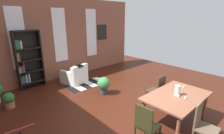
{
  "coord_description": "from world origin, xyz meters",
  "views": [
    {
      "loc": [
        -3.06,
        -2.51,
        2.53
      ],
      "look_at": [
        0.56,
        1.43,
        0.91
      ],
      "focal_mm": 26.59,
      "sensor_mm": 36.0,
      "label": 1
    }
  ],
  "objects": [
    {
      "name": "potted_plant_corner",
      "position": [
        0.24,
        1.5,
        0.35
      ],
      "size": [
        0.43,
        0.43,
        0.6
      ],
      "color": "#333338",
      "rests_on": "ground"
    },
    {
      "name": "dining_chair_far_right",
      "position": [
        0.88,
        -0.16,
        0.51
      ],
      "size": [
        0.41,
        0.41,
        0.95
      ],
      "color": "#382A1A",
      "rests_on": "ground"
    },
    {
      "name": "window_pane_0",
      "position": [
        -1.57,
        3.97,
        1.81
      ],
      "size": [
        0.55,
        0.02,
        2.14
      ],
      "primitive_type": "cube",
      "color": "white"
    },
    {
      "name": "dining_table",
      "position": [
        0.5,
        -0.92,
        0.67
      ],
      "size": [
        1.65,
        1.05,
        0.75
      ],
      "color": "brown",
      "rests_on": "ground"
    },
    {
      "name": "tealight_candle_2",
      "position": [
        0.46,
        -1.13,
        0.78
      ],
      "size": [
        0.04,
        0.04,
        0.05
      ],
      "primitive_type": "cylinder",
      "color": "silver",
      "rests_on": "dining_table"
    },
    {
      "name": "window_pane_1",
      "position": [
        0.0,
        3.97,
        1.81
      ],
      "size": [
        0.55,
        0.02,
        2.14
      ],
      "primitive_type": "cube",
      "color": "white"
    },
    {
      "name": "back_wall_brick",
      "position": [
        0.0,
        4.04,
        1.64
      ],
      "size": [
        7.71,
        0.12,
        3.29
      ],
      "primitive_type": "cube",
      "color": "#915440",
      "rests_on": "ground"
    },
    {
      "name": "dining_chair_near_left",
      "position": [
        0.13,
        -1.67,
        0.51
      ],
      "size": [
        0.43,
        0.43,
        0.95
      ],
      "color": "brown",
      "rests_on": "ground"
    },
    {
      "name": "tealight_candle_0",
      "position": [
        0.44,
        -0.98,
        0.77
      ],
      "size": [
        0.04,
        0.04,
        0.05
      ],
      "primitive_type": "cylinder",
      "color": "silver",
      "rests_on": "dining_table"
    },
    {
      "name": "framed_picture",
      "position": [
        2.21,
        3.97,
        1.81
      ],
      "size": [
        0.56,
        0.03,
        0.72
      ],
      "primitive_type": "cube",
      "color": "black"
    },
    {
      "name": "armchair_white",
      "position": [
        0.06,
        3.09,
        0.28
      ],
      "size": [
        0.98,
        0.98,
        0.75
      ],
      "color": "white",
      "rests_on": "ground"
    },
    {
      "name": "striped_rug",
      "position": [
        0.28,
        2.6,
        0.0
      ],
      "size": [
        1.57,
        0.8,
        0.01
      ],
      "color": "black",
      "rests_on": "ground"
    },
    {
      "name": "window_pane_2",
      "position": [
        1.57,
        3.97,
        1.81
      ],
      "size": [
        0.55,
        0.02,
        2.14
      ],
      "primitive_type": "cube",
      "color": "white"
    },
    {
      "name": "tealight_candle_1",
      "position": [
        1.06,
        -0.82,
        0.77
      ],
      "size": [
        0.04,
        0.04,
        0.04
      ],
      "primitive_type": "cylinder",
      "color": "silver",
      "rests_on": "dining_table"
    },
    {
      "name": "dining_chair_head_left",
      "position": [
        -0.69,
        -0.92,
        0.51
      ],
      "size": [
        0.43,
        0.43,
        0.95
      ],
      "color": "#302E17",
      "rests_on": "ground"
    },
    {
      "name": "vase_on_table",
      "position": [
        0.49,
        -0.92,
        0.88
      ],
      "size": [
        0.12,
        0.12,
        0.25
      ],
      "primitive_type": "cylinder",
      "color": "silver",
      "rests_on": "dining_table"
    },
    {
      "name": "bookshelf_tall",
      "position": [
        -1.41,
        3.8,
        1.04
      ],
      "size": [
        0.88,
        0.3,
        2.1
      ],
      "color": "black",
      "rests_on": "ground"
    },
    {
      "name": "potted_plant_by_shelf",
      "position": [
        -2.36,
        2.66,
        0.24
      ],
      "size": [
        0.31,
        0.31,
        0.47
      ],
      "color": "#9E6042",
      "rests_on": "ground"
    },
    {
      "name": "ground_plane",
      "position": [
        0.0,
        0.0,
        0.0
      ],
      "size": [
        10.36,
        10.36,
        0.0
      ],
      "primitive_type": "plane",
      "color": "#3F1A0F"
    }
  ]
}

